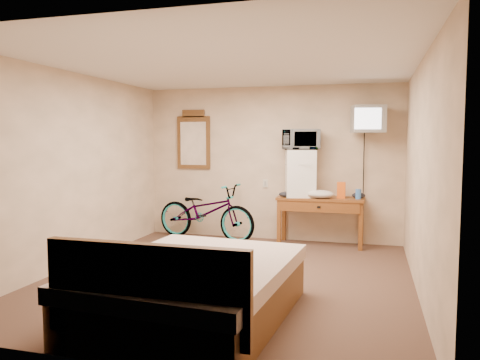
% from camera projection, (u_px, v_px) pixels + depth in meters
% --- Properties ---
extents(room, '(4.60, 4.64, 2.50)m').
position_uv_depth(room, '(229.00, 173.00, 5.46)').
color(room, '#513428').
rests_on(room, ground).
extents(desk, '(1.33, 0.52, 0.75)m').
position_uv_depth(desk, '(320.00, 205.00, 7.20)').
color(desk, brown).
rests_on(desk, floor).
extents(mini_fridge, '(0.54, 0.53, 0.73)m').
position_uv_depth(mini_fridge, '(300.00, 173.00, 7.29)').
color(mini_fridge, white).
rests_on(mini_fridge, desk).
extents(microwave, '(0.64, 0.50, 0.32)m').
position_uv_depth(microwave, '(301.00, 140.00, 7.24)').
color(microwave, white).
rests_on(microwave, mini_fridge).
extents(snack_bag, '(0.12, 0.07, 0.25)m').
position_uv_depth(snack_bag, '(341.00, 190.00, 7.10)').
color(snack_bag, '#E65B14').
rests_on(snack_bag, desk).
extents(blue_cup, '(0.08, 0.08, 0.15)m').
position_uv_depth(blue_cup, '(358.00, 194.00, 7.01)').
color(blue_cup, '#3E78D3').
rests_on(blue_cup, desk).
extents(cloth_cream, '(0.41, 0.31, 0.13)m').
position_uv_depth(cloth_cream, '(320.00, 194.00, 7.10)').
color(cloth_cream, beige).
rests_on(cloth_cream, desk).
extents(cloth_dark_a, '(0.23, 0.17, 0.09)m').
position_uv_depth(cloth_dark_a, '(286.00, 194.00, 7.24)').
color(cloth_dark_a, black).
rests_on(cloth_dark_a, desk).
extents(cloth_dark_b, '(0.20, 0.16, 0.09)m').
position_uv_depth(cloth_dark_b, '(359.00, 195.00, 7.09)').
color(cloth_dark_b, black).
rests_on(cloth_dark_b, desk).
extents(crt_television, '(0.53, 0.61, 0.40)m').
position_uv_depth(crt_television, '(368.00, 119.00, 6.93)').
color(crt_television, black).
rests_on(crt_television, room).
extents(wall_mirror, '(0.59, 0.04, 1.00)m').
position_uv_depth(wall_mirror, '(194.00, 140.00, 7.97)').
color(wall_mirror, brown).
rests_on(wall_mirror, room).
extents(bicycle, '(1.85, 0.93, 0.93)m').
position_uv_depth(bicycle, '(206.00, 211.00, 7.67)').
color(bicycle, black).
rests_on(bicycle, floor).
extents(bed, '(1.76, 2.25, 0.90)m').
position_uv_depth(bed, '(192.00, 289.00, 4.21)').
color(bed, brown).
rests_on(bed, floor).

